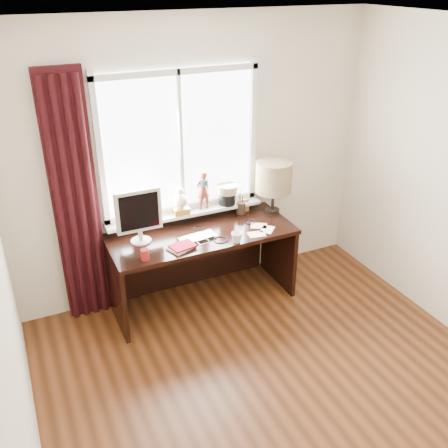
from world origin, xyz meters
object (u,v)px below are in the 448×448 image
desk (198,251)px  monitor (139,213)px  table_lamp (274,178)px  laptop (198,237)px  red_cup (145,254)px  mug (237,237)px

desk → monitor: 0.76m
monitor → table_lamp: size_ratio=0.94×
table_lamp → desk: bearing=-179.1°
laptop → red_cup: bearing=-169.8°
laptop → mug: (0.29, -0.20, 0.04)m
monitor → table_lamp: table_lamp is taller
monitor → table_lamp: (1.35, 0.05, 0.09)m
desk → table_lamp: table_lamp is taller
laptop → monitor: (-0.47, 0.16, 0.26)m
laptop → desk: (0.08, 0.19, -0.26)m
monitor → mug: bearing=-25.4°
monitor → table_lamp: 1.35m
laptop → monitor: bearing=155.6°
laptop → desk: bearing=62.2°
desk → monitor: size_ratio=3.47×
mug → table_lamp: bearing=34.7°
red_cup → monitor: bearing=80.1°
table_lamp → laptop: bearing=-166.8°
mug → table_lamp: size_ratio=0.19×
laptop → red_cup: red_cup is taller
laptop → monitor: monitor is taller
mug → table_lamp: 0.78m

